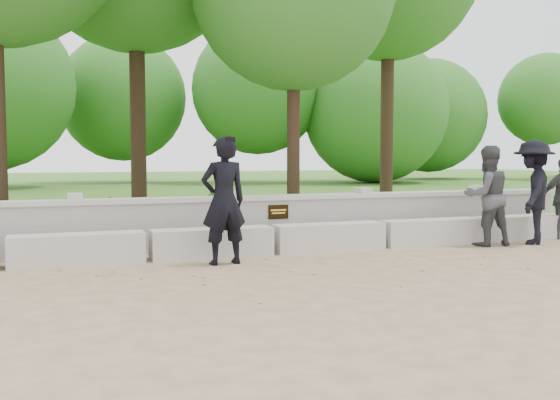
{
  "coord_description": "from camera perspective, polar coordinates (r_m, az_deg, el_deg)",
  "views": [
    {
      "loc": [
        -3.31,
        -7.52,
        1.58
      ],
      "look_at": [
        -0.07,
        1.36,
        0.91
      ],
      "focal_mm": 40.0,
      "sensor_mm": 36.0,
      "label": 1
    }
  ],
  "objects": [
    {
      "name": "visitor_left",
      "position": [
        11.49,
        18.4,
        0.37
      ],
      "size": [
        0.92,
        0.75,
        1.76
      ],
      "color": "#3B3C40",
      "rests_on": "ground"
    },
    {
      "name": "man_main",
      "position": [
        9.05,
        -5.17,
        -0.04
      ],
      "size": [
        0.73,
        0.65,
        1.87
      ],
      "color": "black",
      "rests_on": "ground"
    },
    {
      "name": "lawn",
      "position": [
        21.82,
        -11.28,
        0.17
      ],
      "size": [
        40.0,
        22.0,
        0.25
      ],
      "primitive_type": "cube",
      "color": "#37631E",
      "rests_on": "ground"
    },
    {
      "name": "parapet_wall",
      "position": [
        10.71,
        -1.92,
        -1.91
      ],
      "size": [
        12.5,
        0.35,
        0.9
      ],
      "color": "#B6B3AC",
      "rests_on": "ground"
    },
    {
      "name": "ground",
      "position": [
        8.37,
        3.68,
        -6.81
      ],
      "size": [
        80.0,
        80.0,
        0.0
      ],
      "primitive_type": "plane",
      "color": "tan",
      "rests_on": "ground"
    },
    {
      "name": "visitor_mid",
      "position": [
        12.02,
        22.15,
        0.68
      ],
      "size": [
        1.35,
        1.34,
        1.86
      ],
      "color": "black",
      "rests_on": "ground"
    },
    {
      "name": "concrete_bench",
      "position": [
        10.08,
        -0.68,
        -3.65
      ],
      "size": [
        11.9,
        0.45,
        0.45
      ],
      "color": "beige",
      "rests_on": "ground"
    },
    {
      "name": "shrub_a",
      "position": [
        11.83,
        -15.1,
        -1.09
      ],
      "size": [
        0.37,
        0.32,
        0.59
      ],
      "primitive_type": "imported",
      "rotation": [
        0.0,
        0.0,
        0.44
      ],
      "color": "#367026",
      "rests_on": "lawn"
    },
    {
      "name": "shrub_b",
      "position": [
        12.13,
        -4.45,
        -0.76
      ],
      "size": [
        0.44,
        0.42,
        0.62
      ],
      "primitive_type": "imported",
      "rotation": [
        0.0,
        0.0,
        2.49
      ],
      "color": "#367026",
      "rests_on": "lawn"
    },
    {
      "name": "shrub_d",
      "position": [
        13.11,
        -5.89,
        -0.36
      ],
      "size": [
        0.48,
        0.47,
        0.64
      ],
      "primitive_type": "imported",
      "rotation": [
        0.0,
        0.0,
        5.67
      ],
      "color": "#367026",
      "rests_on": "lawn"
    }
  ]
}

